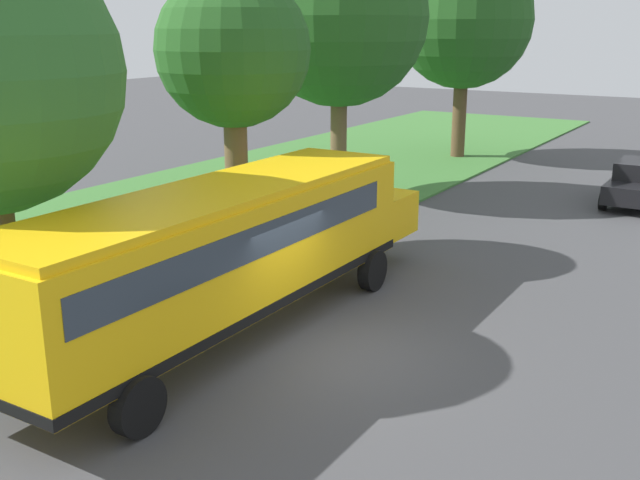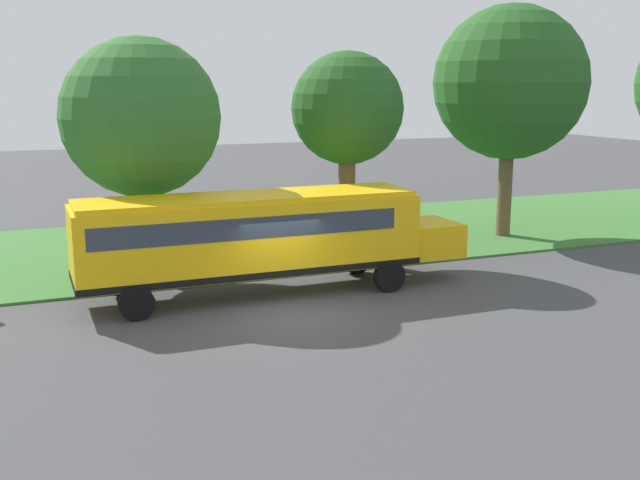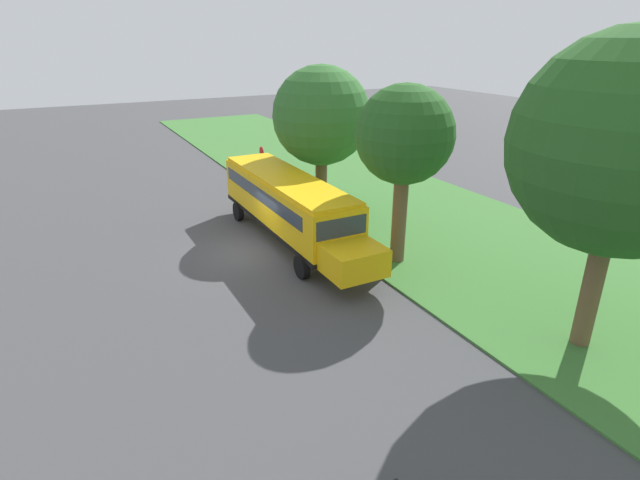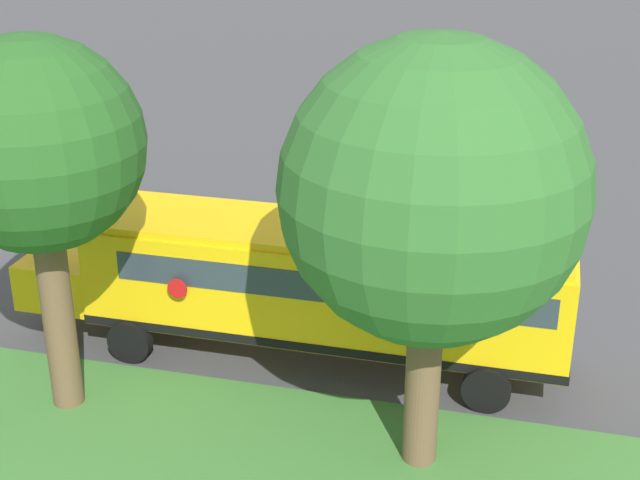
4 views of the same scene
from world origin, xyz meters
name	(u,v)px [view 3 (image 3 of 4)]	position (x,y,z in m)	size (l,w,h in m)	color
ground_plane	(246,252)	(0.00, 0.00, 0.00)	(120.00, 120.00, 0.00)	#424244
grass_verge	(418,217)	(-10.00, 0.00, 0.04)	(12.00, 80.00, 0.08)	#3D7533
school_bus	(289,203)	(-2.40, -0.29, 1.92)	(2.84, 12.42, 3.16)	yellow
oak_tree_beside_bus	(322,114)	(-5.73, -3.28, 5.49)	(5.18, 5.18, 7.99)	brown
oak_tree_roadside_mid	(403,135)	(-5.60, 3.98, 5.56)	(4.05, 4.05, 7.63)	brown
oak_tree_far_end	(625,143)	(-6.89, 12.21, 6.61)	(6.36, 6.36, 9.69)	brown
stop_sign	(262,162)	(-4.60, -9.34, 1.74)	(0.08, 0.68, 2.74)	gray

